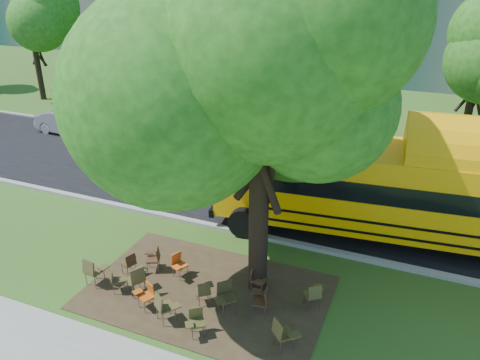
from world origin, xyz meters
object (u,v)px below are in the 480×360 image
at_px(chair_7, 283,332).
at_px(chair_1, 116,278).
at_px(school_bus, 435,194).
at_px(chair_5, 196,320).
at_px(chair_13, 314,293).
at_px(black_car, 158,179).
at_px(main_tree, 261,87).
at_px(chair_2, 137,277).
at_px(pedestrian_b, 56,103).
at_px(chair_8, 130,261).
at_px(chair_10, 178,263).
at_px(chair_12, 257,277).
at_px(bg_car_silver, 70,122).
at_px(chair_3, 147,293).
at_px(chair_9, 154,257).
at_px(chair_11, 204,290).
at_px(chair_0, 93,269).
at_px(bg_car_red, 118,125).
at_px(pedestrian_a, 80,98).
at_px(chair_4, 164,305).
at_px(chair_14, 225,294).
at_px(chair_6, 262,298).

bearing_deg(chair_7, chair_1, -139.80).
height_order(school_bus, chair_5, school_bus).
relative_size(chair_13, black_car, 0.23).
relative_size(main_tree, chair_2, 10.00).
bearing_deg(pedestrian_b, chair_7, 44.41).
height_order(chair_8, chair_10, chair_10).
xyz_separation_m(chair_12, bg_car_silver, (-15.05, 9.40, 0.16)).
bearing_deg(chair_3, chair_8, -12.93).
distance_m(chair_1, chair_9, 1.45).
distance_m(chair_9, chair_13, 5.09).
bearing_deg(chair_11, school_bus, 6.62).
relative_size(chair_0, chair_13, 1.12).
bearing_deg(black_car, bg_car_red, 68.26).
relative_size(chair_1, chair_12, 0.92).
bearing_deg(pedestrian_b, pedestrian_a, 167.28).
bearing_deg(chair_12, chair_4, -32.12).
xyz_separation_m(chair_0, chair_2, (1.43, 0.17, 0.01)).
distance_m(chair_1, chair_8, 0.90).
height_order(chair_3, chair_14, chair_14).
bearing_deg(chair_6, chair_10, 68.16).
relative_size(chair_0, chair_14, 1.01).
relative_size(chair_14, black_car, 0.25).
height_order(chair_8, pedestrian_a, pedestrian_a).
bearing_deg(main_tree, black_car, 144.16).
distance_m(chair_5, chair_10, 2.63).
bearing_deg(chair_6, chair_8, 78.09).
bearing_deg(chair_6, bg_car_silver, 46.82).
bearing_deg(chair_12, school_bus, 145.27).
xyz_separation_m(chair_2, chair_10, (0.68, 1.21, -0.09)).
xyz_separation_m(chair_12, chair_13, (1.71, -0.07, -0.01)).
bearing_deg(chair_2, chair_0, 126.14).
relative_size(chair_9, bg_car_silver, 0.20).
xyz_separation_m(chair_9, pedestrian_a, (-14.58, 13.97, 0.26)).
bearing_deg(chair_3, chair_1, 15.43).
distance_m(main_tree, chair_12, 5.57).
xyz_separation_m(chair_8, bg_car_silver, (-11.07, 10.09, 0.22)).
distance_m(chair_4, chair_14, 1.69).
bearing_deg(chair_5, black_car, -89.60).
distance_m(chair_6, bg_car_silver, 18.61).
relative_size(chair_4, bg_car_silver, 0.22).
relative_size(chair_2, chair_11, 1.24).
relative_size(chair_1, pedestrian_a, 0.52).
bearing_deg(black_car, chair_5, -121.26).
relative_size(chair_10, chair_14, 0.87).
relative_size(chair_0, chair_10, 1.17).
bearing_deg(chair_2, chair_3, -94.70).
xyz_separation_m(chair_10, chair_11, (1.32, -0.85, -0.02)).
bearing_deg(chair_2, black_car, 56.19).
relative_size(chair_7, bg_car_red, 0.21).
bearing_deg(chair_12, chair_3, -46.72).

